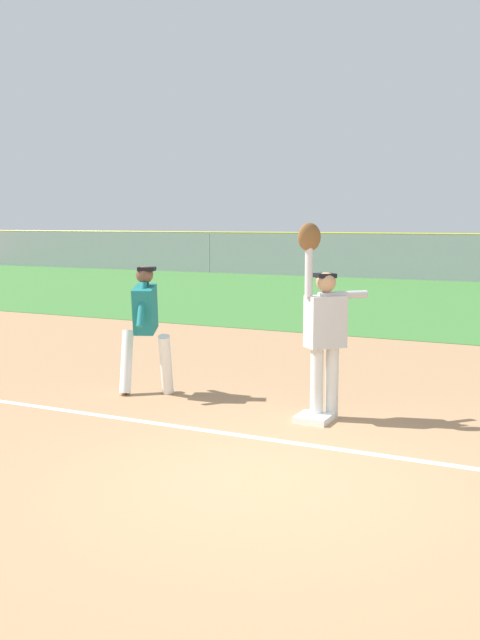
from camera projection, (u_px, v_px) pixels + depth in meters
ground_plane at (268, 480)px, 6.42m from camera, size 72.59×72.59×0.00m
first_base at (314, 418)px, 8.30m from camera, size 0.38×0.38×0.08m
fielder at (324, 324)px, 8.28m from camera, size 0.69×0.73×2.28m
runner at (145, 321)px, 9.48m from camera, size 0.89×0.81×1.72m
baseball at (302, 234)px, 8.21m from camera, size 0.07×0.07×0.07m
parked_car_white at (320, 257)px, 33.50m from camera, size 4.49×2.29×1.25m
parked_car_red at (437, 259)px, 31.61m from camera, size 4.51×2.33×1.25m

